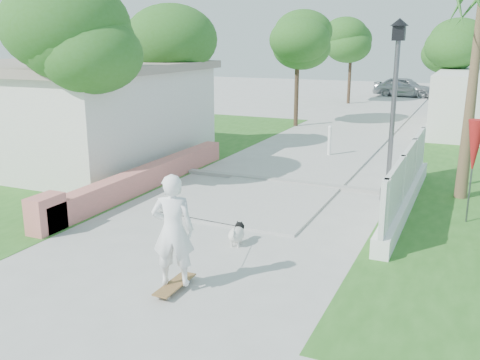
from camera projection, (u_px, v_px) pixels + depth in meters
The scene contains 19 objects.
ground at pixel (177, 261), 9.86m from camera, with size 90.00×90.00×0.00m, color #B7B7B2.
path_strip at pixel (376, 118), 27.51m from camera, with size 3.20×36.00×0.06m, color #B7B7B2.
curb at pixel (285, 182), 15.15m from camera, with size 6.50×0.25×0.10m, color #999993.
grass_left at pixel (124, 150), 19.68m from camera, with size 8.00×20.00×0.01m, color #2A631F.
pink_wall at pixel (138, 181), 14.22m from camera, with size 0.45×8.20×0.80m.
house_left at pixel (61, 111), 17.89m from camera, with size 8.40×7.40×3.23m.
lattice_fence at pixel (406, 186), 12.80m from camera, with size 0.35×7.00×1.50m.
street_lamp at pixel (394, 105), 12.95m from camera, with size 0.44×0.44×4.44m.
bollard at pixel (330, 140), 18.46m from camera, with size 0.14×0.14×1.09m.
patio_umbrella at pixel (474, 148), 11.51m from camera, with size 0.36×0.36×2.30m.
tree_left_near at pixel (78, 45), 13.28m from camera, with size 3.60×3.60×5.28m.
tree_left_mid at pixel (162, 53), 18.61m from camera, with size 3.20×3.20×4.85m.
tree_path_left at pixel (298, 42), 24.17m from camera, with size 3.40×3.40×5.23m.
tree_path_right at pixel (449, 49), 25.34m from camera, with size 3.00×3.00×4.79m.
tree_path_far at pixel (352, 41), 32.92m from camera, with size 3.20×3.20×5.17m.
palm_far at pixel (480, 16), 12.64m from camera, with size 1.80×1.80×5.30m.
skateboarder at pixel (194, 224), 9.17m from camera, with size 0.79×2.92×1.95m.
dog at pixel (237, 233), 10.58m from camera, with size 0.35×0.63×0.44m.
parked_car at pixel (404, 87), 37.29m from camera, with size 1.67×4.15×1.41m, color #A5A7AD.
Camera 1 is at (4.79, -7.89, 3.97)m, focal length 40.00 mm.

